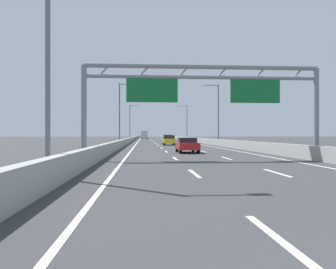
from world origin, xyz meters
name	(u,v)px	position (x,y,z in m)	size (l,w,h in m)	color
ground_plane	(157,140)	(0.00, 100.00, 0.00)	(260.00, 260.00, 0.00)	#38383A
lane_dash_left_0	(278,239)	(-1.80, 3.50, 0.01)	(0.16, 3.00, 0.01)	white
lane_dash_left_1	(194,174)	(-1.80, 12.50, 0.01)	(0.16, 3.00, 0.01)	white
lane_dash_left_2	(175,158)	(-1.80, 21.50, 0.01)	(0.16, 3.00, 0.01)	white
lane_dash_left_3	(166,152)	(-1.80, 30.50, 0.01)	(0.16, 3.00, 0.01)	white
lane_dash_left_4	(162,148)	(-1.80, 39.50, 0.01)	(0.16, 3.00, 0.01)	white
lane_dash_left_5	(158,145)	(-1.80, 48.50, 0.01)	(0.16, 3.00, 0.01)	white
lane_dash_left_6	(156,144)	(-1.80, 57.50, 0.01)	(0.16, 3.00, 0.01)	white
lane_dash_left_7	(155,142)	(-1.80, 66.50, 0.01)	(0.16, 3.00, 0.01)	white
lane_dash_left_8	(153,141)	(-1.80, 75.50, 0.01)	(0.16, 3.00, 0.01)	white
lane_dash_left_9	(152,141)	(-1.80, 84.50, 0.01)	(0.16, 3.00, 0.01)	white
lane_dash_left_10	(152,140)	(-1.80, 93.50, 0.01)	(0.16, 3.00, 0.01)	white
lane_dash_left_11	(151,140)	(-1.80, 102.50, 0.01)	(0.16, 3.00, 0.01)	white
lane_dash_left_12	(150,139)	(-1.80, 111.50, 0.01)	(0.16, 3.00, 0.01)	white
lane_dash_left_13	(150,139)	(-1.80, 120.50, 0.01)	(0.16, 3.00, 0.01)	white
lane_dash_left_14	(149,138)	(-1.80, 129.50, 0.01)	(0.16, 3.00, 0.01)	white
lane_dash_left_15	(149,138)	(-1.80, 138.50, 0.01)	(0.16, 3.00, 0.01)	white
lane_dash_left_16	(149,138)	(-1.80, 147.50, 0.01)	(0.16, 3.00, 0.01)	white
lane_dash_left_17	(149,138)	(-1.80, 156.50, 0.01)	(0.16, 3.00, 0.01)	white
lane_dash_right_1	(277,173)	(1.80, 12.50, 0.01)	(0.16, 3.00, 0.01)	white
lane_dash_right_2	(226,158)	(1.80, 21.50, 0.01)	(0.16, 3.00, 0.01)	white
lane_dash_right_3	(204,152)	(1.80, 30.50, 0.01)	(0.16, 3.00, 0.01)	white
lane_dash_right_4	(191,148)	(1.80, 39.50, 0.01)	(0.16, 3.00, 0.01)	white
lane_dash_right_5	(182,145)	(1.80, 48.50, 0.01)	(0.16, 3.00, 0.01)	white
lane_dash_right_6	(177,144)	(1.80, 57.50, 0.01)	(0.16, 3.00, 0.01)	white
lane_dash_right_7	(172,142)	(1.80, 66.50, 0.01)	(0.16, 3.00, 0.01)	white
lane_dash_right_8	(169,141)	(1.80, 75.50, 0.01)	(0.16, 3.00, 0.01)	white
lane_dash_right_9	(166,141)	(1.80, 84.50, 0.01)	(0.16, 3.00, 0.01)	white
lane_dash_right_10	(164,140)	(1.80, 93.50, 0.01)	(0.16, 3.00, 0.01)	white
lane_dash_right_11	(163,140)	(1.80, 102.50, 0.01)	(0.16, 3.00, 0.01)	white
lane_dash_right_12	(161,139)	(1.80, 111.50, 0.01)	(0.16, 3.00, 0.01)	white
lane_dash_right_13	(160,139)	(1.80, 120.50, 0.01)	(0.16, 3.00, 0.01)	white
lane_dash_right_14	(159,138)	(1.80, 129.50, 0.01)	(0.16, 3.00, 0.01)	white
lane_dash_right_15	(158,138)	(1.80, 138.50, 0.01)	(0.16, 3.00, 0.01)	white
lane_dash_right_16	(157,138)	(1.80, 147.50, 0.01)	(0.16, 3.00, 0.01)	white
lane_dash_right_17	(156,138)	(1.80, 156.50, 0.01)	(0.16, 3.00, 0.01)	white
edge_line_left	(139,140)	(-5.25, 88.00, 0.01)	(0.16, 176.00, 0.01)	white
edge_line_right	(178,140)	(5.25, 88.00, 0.01)	(0.16, 176.00, 0.01)	white
barrier_left	(135,138)	(-6.90, 110.00, 0.47)	(0.45, 220.00, 0.95)	#9E9E99
barrier_right	(177,138)	(6.90, 110.00, 0.47)	(0.45, 220.00, 0.95)	#9E9E99
sign_gantry	(203,88)	(0.02, 20.65, 4.81)	(16.09, 0.36, 6.36)	gray
streetlamp_left_near	(54,39)	(-7.47, 11.74, 5.40)	(2.58, 0.28, 9.50)	slate
streetlamp_left_mid	(121,110)	(-7.47, 50.58, 5.40)	(2.58, 0.28, 9.50)	slate
streetlamp_right_mid	(217,110)	(7.47, 50.58, 5.40)	(2.58, 0.28, 9.50)	slate
streetlamp_left_far	(131,120)	(-7.47, 89.42, 5.40)	(2.58, 0.28, 9.50)	slate
streetlamp_right_far	(186,120)	(7.47, 89.42, 5.40)	(2.58, 0.28, 9.50)	slate
yellow_car	(169,140)	(-0.07, 50.43, 0.78)	(1.80, 4.64, 1.51)	yellow
white_car	(165,137)	(3.78, 121.09, 0.76)	(1.82, 4.14, 1.48)	silver
red_car	(187,145)	(-0.04, 28.68, 0.71)	(1.77, 4.15, 1.36)	red
silver_car	(169,137)	(3.44, 99.29, 0.78)	(1.86, 4.64, 1.51)	#A8ADB2
box_truck	(144,134)	(-3.84, 129.20, 1.61)	(2.49, 9.00, 2.94)	#B21E19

